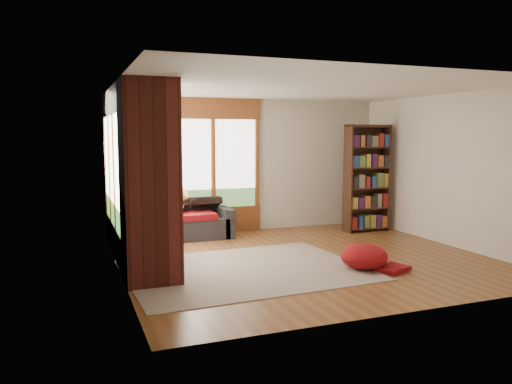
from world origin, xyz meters
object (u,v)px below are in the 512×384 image
object	(u,v)px
bookshelf	(367,178)
sectional_sofa	(159,229)
area_rug	(246,270)
dog_brindle	(161,208)
brick_chimney	(150,182)
dog_tan	(165,199)
pouf	(364,256)

from	to	relation	value
bookshelf	sectional_sofa	bearing A→B (deg)	178.61
bookshelf	area_rug	bearing A→B (deg)	-149.61
area_rug	dog_brindle	world-z (taller)	dog_brindle
area_rug	bookshelf	world-z (taller)	bookshelf
brick_chimney	sectional_sofa	bearing A→B (deg)	77.71
dog_tan	dog_brindle	bearing A→B (deg)	-112.55
brick_chimney	dog_tan	size ratio (longest dim) A/B	2.82
bookshelf	dog_brindle	world-z (taller)	bookshelf
dog_brindle	brick_chimney	bearing A→B (deg)	150.65
area_rug	dog_brindle	xyz separation A→B (m)	(-0.94, 1.32, 0.75)
pouf	bookshelf	bearing A→B (deg)	56.27
sectional_sofa	dog_brindle	xyz separation A→B (m)	(-0.06, -0.67, 0.45)
bookshelf	dog_brindle	bearing A→B (deg)	-172.25
brick_chimney	bookshelf	bearing A→B (deg)	23.23
bookshelf	pouf	xyz separation A→B (m)	(-1.61, -2.41, -0.86)
area_rug	bookshelf	xyz separation A→B (m)	(3.22, 1.89, 1.05)
brick_chimney	pouf	xyz separation A→B (m)	(2.93, -0.47, -1.11)
brick_chimney	bookshelf	distance (m)	4.95
area_rug	dog_tan	bearing A→B (deg)	107.42
sectional_sofa	brick_chimney	bearing A→B (deg)	-105.77
brick_chimney	pouf	world-z (taller)	brick_chimney
sectional_sofa	pouf	world-z (taller)	sectional_sofa
bookshelf	dog_brindle	xyz separation A→B (m)	(-4.16, -0.57, -0.29)
dog_tan	dog_brindle	size ratio (longest dim) A/B	1.04
sectional_sofa	dog_tan	bearing A→B (deg)	53.42
bookshelf	dog_tan	distance (m)	3.95
sectional_sofa	pouf	size ratio (longest dim) A/B	3.28
sectional_sofa	dog_brindle	size ratio (longest dim) A/B	2.48
bookshelf	dog_tan	bearing A→B (deg)	174.78
sectional_sofa	area_rug	distance (m)	2.19
sectional_sofa	area_rug	xyz separation A→B (m)	(0.87, -1.99, -0.30)
dog_tan	area_rug	bearing A→B (deg)	-80.98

